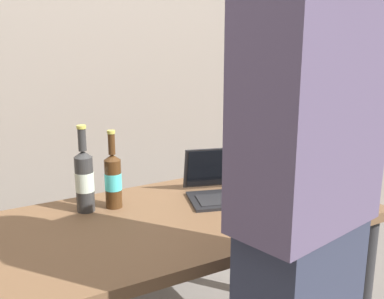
# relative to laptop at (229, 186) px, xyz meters

# --- Properties ---
(desk) EXTENTS (1.54, 0.76, 0.75)m
(desk) POSITION_rel_laptop_xyz_m (-0.29, -0.07, -0.15)
(desk) COLOR brown
(desk) RESTS_ON ground
(laptop) EXTENTS (0.42, 0.37, 0.20)m
(laptop) POSITION_rel_laptop_xyz_m (0.00, 0.00, 0.00)
(laptop) COLOR black
(laptop) RESTS_ON desk
(beer_bottle_dark) EXTENTS (0.07, 0.07, 0.31)m
(beer_bottle_dark) POSITION_rel_laptop_xyz_m (-0.47, 0.13, 0.07)
(beer_bottle_dark) COLOR #472B14
(beer_bottle_dark) RESTS_ON desk
(beer_bottle_green) EXTENTS (0.07, 0.07, 0.34)m
(beer_bottle_green) POSITION_rel_laptop_xyz_m (-0.58, 0.14, 0.09)
(beer_bottle_green) COLOR #333333
(beer_bottle_green) RESTS_ON desk
(person_figure) EXTENTS (0.44, 0.33, 1.77)m
(person_figure) POSITION_rel_laptop_xyz_m (-0.25, -0.70, 0.12)
(person_figure) COLOR #2D3347
(person_figure) RESTS_ON ground
(back_wall) EXTENTS (6.00, 0.10, 2.60)m
(back_wall) POSITION_rel_laptop_xyz_m (-0.29, 0.69, 0.51)
(back_wall) COLOR gray
(back_wall) RESTS_ON ground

